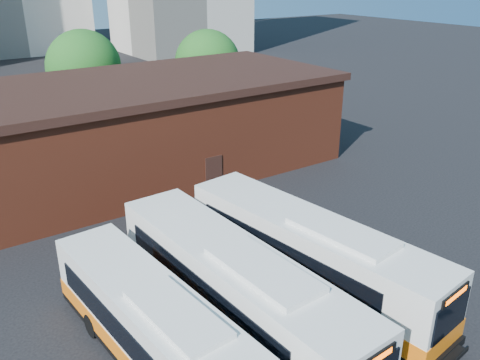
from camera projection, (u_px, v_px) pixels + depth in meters
ground at (337, 327)px, 20.12m from camera, size 220.00×220.00×0.00m
bus_west at (157, 334)px, 17.53m from camera, size 3.31×12.07×3.25m
bus_midwest at (236, 294)px, 19.38m from camera, size 3.36×13.57×3.67m
bus_mideast at (310, 257)px, 21.88m from camera, size 4.29×13.38×3.59m
depot_building at (128, 128)px, 34.05m from camera, size 28.60×12.60×6.40m
tree_mid at (84, 67)px, 45.03m from camera, size 6.56×6.56×8.36m
tree_east at (208, 63)px, 48.62m from camera, size 6.24×6.24×7.96m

